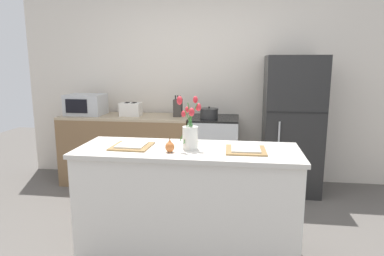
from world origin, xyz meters
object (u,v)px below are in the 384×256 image
(pear_figurine, at_px, (170,146))
(cooking_pot, at_px, (209,113))
(plate_setting_right, at_px, (246,150))
(refrigerator, at_px, (292,125))
(flower_vase, at_px, (190,132))
(microwave, at_px, (86,104))
(stove_range, at_px, (214,152))
(toaster, at_px, (131,109))
(plate_setting_left, at_px, (132,146))
(knife_block, at_px, (178,108))

(pear_figurine, bearing_deg, cooking_pot, 84.83)
(pear_figurine, xyz_separation_m, plate_setting_right, (0.58, 0.12, -0.04))
(refrigerator, distance_m, flower_vase, 1.93)
(pear_figurine, bearing_deg, microwave, 130.56)
(microwave, bearing_deg, stove_range, 0.02)
(toaster, bearing_deg, stove_range, 1.01)
(plate_setting_left, relative_size, microwave, 0.67)
(refrigerator, xyz_separation_m, cooking_pot, (-1.02, -0.05, 0.13))
(flower_vase, bearing_deg, plate_setting_left, -179.97)
(pear_figurine, height_order, knife_block, knife_block)
(refrigerator, bearing_deg, flower_vase, -122.49)
(stove_range, relative_size, refrigerator, 0.54)
(toaster, bearing_deg, refrigerator, 0.56)
(toaster, relative_size, knife_block, 1.04)
(refrigerator, relative_size, flower_vase, 3.94)
(microwave, bearing_deg, toaster, -1.72)
(plate_setting_left, xyz_separation_m, toaster, (-0.52, 1.60, 0.07))
(stove_range, distance_m, pear_figurine, 1.82)
(flower_vase, relative_size, plate_setting_right, 1.33)
(toaster, relative_size, cooking_pot, 1.21)
(refrigerator, height_order, pear_figurine, refrigerator)
(stove_range, distance_m, flower_vase, 1.72)
(plate_setting_left, bearing_deg, microwave, 125.27)
(plate_setting_left, distance_m, toaster, 1.68)
(stove_range, bearing_deg, knife_block, 176.89)
(toaster, bearing_deg, plate_setting_right, -47.74)
(stove_range, bearing_deg, cooking_pot, -142.21)
(stove_range, xyz_separation_m, refrigerator, (0.95, 0.00, 0.38))
(flower_vase, xyz_separation_m, microwave, (-1.63, 1.61, -0.00))
(plate_setting_left, height_order, microwave, microwave)
(stove_range, xyz_separation_m, microwave, (-1.71, -0.00, 0.59))
(knife_block, bearing_deg, cooking_pot, -10.79)
(toaster, relative_size, microwave, 0.58)
(stove_range, xyz_separation_m, cooking_pot, (-0.07, -0.05, 0.52))
(plate_setting_right, height_order, knife_block, knife_block)
(stove_range, xyz_separation_m, pear_figurine, (-0.22, -1.74, 0.50))
(cooking_pot, bearing_deg, plate_setting_left, -107.64)
(flower_vase, bearing_deg, refrigerator, 57.51)
(plate_setting_right, height_order, cooking_pot, cooking_pot)
(stove_range, xyz_separation_m, knife_block, (-0.47, 0.03, 0.57))
(pear_figurine, height_order, plate_setting_left, pear_figurine)
(stove_range, height_order, refrigerator, refrigerator)
(flower_vase, xyz_separation_m, plate_setting_left, (-0.49, -0.00, -0.13))
(knife_block, bearing_deg, microwave, -178.77)
(plate_setting_right, distance_m, microwave, 2.63)
(refrigerator, height_order, cooking_pot, refrigerator)
(toaster, height_order, microwave, microwave)
(flower_vase, height_order, plate_setting_left, flower_vase)
(stove_range, relative_size, plate_setting_left, 2.85)
(stove_range, relative_size, plate_setting_right, 2.85)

